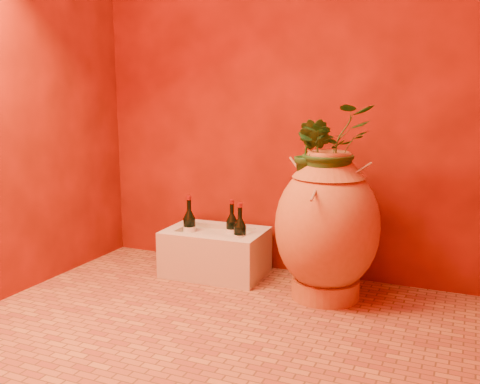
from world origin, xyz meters
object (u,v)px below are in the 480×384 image
at_px(amphora, 327,226).
at_px(wine_bottle_b, 232,231).
at_px(stone_basin, 216,253).
at_px(wine_bottle_c, 240,237).
at_px(wall_tap, 310,154).
at_px(wine_bottle_a, 189,229).

bearing_deg(amphora, wine_bottle_b, 164.10).
height_order(stone_basin, wine_bottle_c, wine_bottle_c).
xyz_separation_m(amphora, wall_tap, (-0.18, 0.26, 0.36)).
distance_m(wine_bottle_a, wine_bottle_c, 0.37).
bearing_deg(wall_tap, wine_bottle_a, -167.25).
distance_m(stone_basin, wine_bottle_b, 0.17).
bearing_deg(wine_bottle_c, amphora, -6.53).
bearing_deg(wine_bottle_a, stone_basin, -0.15).
distance_m(amphora, wine_bottle_a, 0.92).
bearing_deg(wine_bottle_b, stone_basin, -130.24).
distance_m(wine_bottle_a, wine_bottle_b, 0.27).
relative_size(stone_basin, wall_tap, 3.63).
bearing_deg(wine_bottle_a, amphora, -6.34).
bearing_deg(wine_bottle_a, wall_tap, 12.75).
bearing_deg(wine_bottle_c, wine_bottle_b, 131.50).
relative_size(amphora, stone_basin, 1.31).
bearing_deg(wine_bottle_b, wine_bottle_a, -161.59).
relative_size(stone_basin, wine_bottle_c, 1.94).
relative_size(amphora, wine_bottle_c, 2.55).
height_order(amphora, wine_bottle_b, amphora).
xyz_separation_m(wine_bottle_c, wall_tap, (0.36, 0.20, 0.49)).
height_order(wine_bottle_b, wine_bottle_c, wine_bottle_c).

